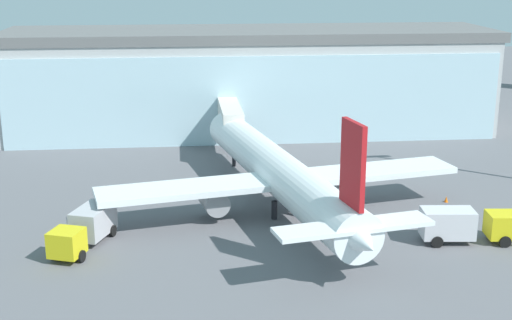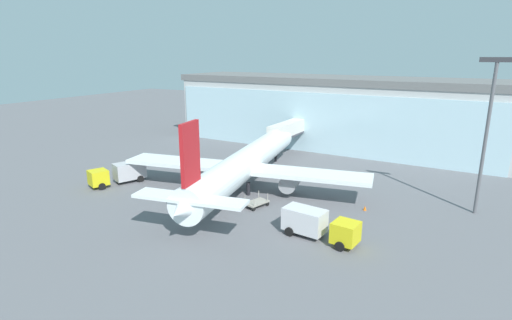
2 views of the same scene
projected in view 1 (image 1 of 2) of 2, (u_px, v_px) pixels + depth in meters
ground at (317, 246)px, 54.61m from camera, size 240.00×240.00×0.00m
terminal_building at (250, 80)px, 90.07m from camera, size 61.22×17.76×12.84m
jet_bridge at (229, 114)px, 80.34m from camera, size 2.63×14.32×5.78m
airplane at (279, 173)px, 61.65m from camera, size 31.83×36.98×11.08m
catering_truck at (85, 228)px, 54.33m from camera, size 4.82×7.59×2.65m
fuel_truck at (465, 224)px, 55.11m from camera, size 7.53×3.28×2.65m
baggage_cart at (339, 222)px, 58.38m from camera, size 2.33×3.14×1.50m
safety_cone_nose at (302, 235)px, 56.12m from camera, size 0.36×0.36×0.55m
safety_cone_wingtip at (446, 199)px, 64.50m from camera, size 0.36×0.36×0.55m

